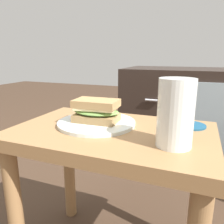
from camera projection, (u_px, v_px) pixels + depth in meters
The scene contains 6 objects.
side_table at pixel (112, 158), 0.65m from camera, with size 0.56×0.36×0.46m.
tv_cabinet at pixel (199, 114), 1.44m from camera, with size 0.96×0.46×0.58m.
plate at pixel (97, 123), 0.67m from camera, with size 0.23×0.23×0.01m, color silver.
sandwich_front at pixel (96, 111), 0.66m from camera, with size 0.14×0.09×0.07m.
beer_glass at pixel (175, 114), 0.50m from camera, with size 0.08×0.08×0.16m.
coaster at pixel (190, 125), 0.66m from camera, with size 0.09×0.09×0.01m, color navy.
Camera 1 is at (0.22, -0.56, 0.66)m, focal length 35.72 mm.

